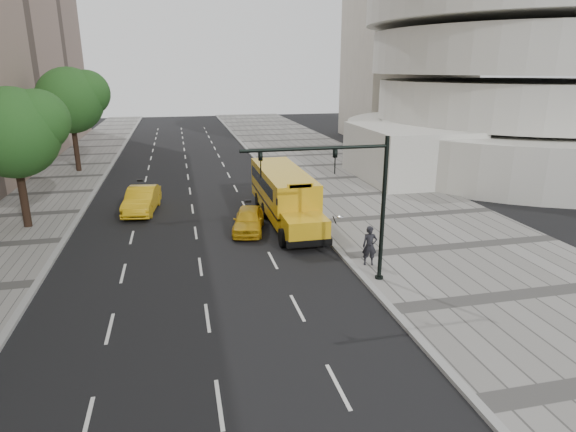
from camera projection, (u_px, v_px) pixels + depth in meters
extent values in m
plane|color=black|center=(213.00, 232.00, 27.67)|extent=(140.00, 140.00, 0.00)
cube|color=gray|center=(405.00, 216.00, 30.20)|extent=(12.00, 140.00, 0.15)
cube|color=gray|center=(3.00, 245.00, 25.30)|extent=(6.00, 140.00, 0.15)
cube|color=gray|center=(314.00, 223.00, 28.92)|extent=(0.30, 140.00, 0.15)
cube|color=gray|center=(64.00, 241.00, 25.94)|extent=(0.30, 140.00, 0.15)
cylinder|color=silver|center=(513.00, 143.00, 46.51)|extent=(32.00, 32.00, 4.00)
cylinder|color=silver|center=(519.00, 100.00, 45.30)|extent=(26.00, 26.00, 3.60)
cylinder|color=silver|center=(526.00, 53.00, 44.06)|extent=(27.60, 27.60, 3.60)
cylinder|color=silver|center=(533.00, 3.00, 42.81)|extent=(29.20, 29.20, 3.60)
cube|color=silver|center=(409.00, 153.00, 39.95)|extent=(8.00, 10.00, 4.40)
cylinder|color=black|center=(22.00, 188.00, 27.42)|extent=(0.44, 0.44, 4.96)
sphere|color=#1D4918|center=(13.00, 133.00, 26.50)|extent=(5.02, 5.02, 5.02)
sphere|color=#1D4918|center=(37.00, 121.00, 26.87)|extent=(3.51, 3.51, 3.51)
cylinder|color=black|center=(75.00, 141.00, 42.49)|extent=(0.44, 0.44, 5.61)
sphere|color=#1D4918|center=(70.00, 100.00, 41.46)|extent=(5.62, 5.62, 5.62)
sphere|color=#1D4918|center=(87.00, 93.00, 41.86)|extent=(3.93, 3.93, 3.93)
sphere|color=#1D4918|center=(56.00, 106.00, 40.96)|extent=(3.65, 3.65, 3.65)
cube|color=gold|center=(282.00, 190.00, 29.87)|extent=(2.50, 9.00, 2.45)
cube|color=gold|center=(305.00, 227.00, 24.95)|extent=(2.20, 2.00, 1.10)
cube|color=black|center=(309.00, 243.00, 24.29)|extent=(2.38, 0.25, 0.35)
cube|color=black|center=(283.00, 198.00, 30.03)|extent=(2.52, 9.00, 0.12)
cube|color=black|center=(300.00, 201.00, 25.60)|extent=(2.05, 0.10, 0.90)
cube|color=black|center=(281.00, 180.00, 30.20)|extent=(2.52, 7.50, 0.70)
cube|color=gold|center=(300.00, 186.00, 25.35)|extent=(1.40, 0.12, 0.28)
ellipsoid|color=silver|center=(342.00, 218.00, 23.73)|extent=(0.32, 0.32, 0.14)
cylinder|color=black|center=(336.00, 221.00, 23.95)|extent=(0.36, 0.47, 0.58)
cylinder|color=black|center=(283.00, 238.00, 25.17)|extent=(0.30, 1.00, 1.00)
cylinder|color=black|center=(324.00, 235.00, 25.65)|extent=(0.30, 1.00, 1.00)
cylinder|color=black|center=(265.00, 210.00, 30.01)|extent=(0.30, 1.00, 1.00)
cylinder|color=black|center=(300.00, 208.00, 30.49)|extent=(0.30, 1.00, 1.00)
cylinder|color=black|center=(258.00, 200.00, 32.34)|extent=(0.30, 1.00, 1.00)
cylinder|color=black|center=(291.00, 198.00, 32.82)|extent=(0.30, 1.00, 1.00)
imported|color=gold|center=(249.00, 220.00, 27.50)|extent=(2.52, 4.36, 1.39)
imported|color=gold|center=(142.00, 200.00, 31.15)|extent=(2.36, 5.15, 1.64)
imported|color=black|center=(370.00, 246.00, 22.38)|extent=(0.77, 0.59, 1.88)
cylinder|color=black|center=(383.00, 212.00, 20.27)|extent=(0.18, 0.18, 6.40)
cylinder|color=black|center=(379.00, 279.00, 21.18)|extent=(0.36, 0.36, 0.25)
cylinder|color=black|center=(316.00, 148.00, 18.81)|extent=(6.00, 0.14, 0.14)
imported|color=black|center=(335.00, 161.00, 19.14)|extent=(0.16, 0.20, 1.00)
imported|color=black|center=(261.00, 165.00, 18.50)|extent=(0.16, 0.20, 1.00)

